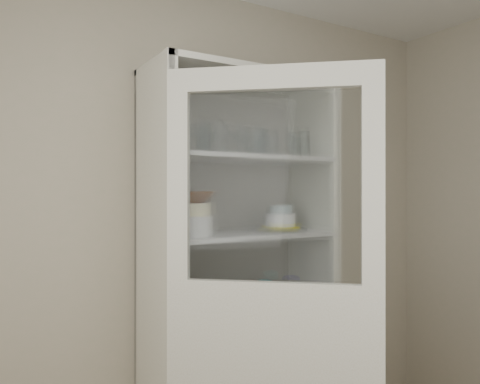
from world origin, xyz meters
TOP-DOWN VIEW (x-y plane):
  - wall_back at (0.00, 1.50)m, footprint 3.60×0.02m
  - pantry_cabinet at (0.20, 1.34)m, footprint 1.00×0.45m
  - cupboard_door at (0.04, 0.75)m, footprint 0.70×0.62m
  - tumbler_0 at (-0.09, 1.12)m, footprint 0.08×0.08m
  - tumbler_1 at (0.02, 1.15)m, footprint 0.09×0.09m
  - tumbler_2 at (0.22, 1.13)m, footprint 0.09×0.09m
  - tumbler_3 at (0.24, 1.13)m, footprint 0.08×0.08m
  - tumbler_4 at (0.30, 1.12)m, footprint 0.06×0.06m
  - tumbler_5 at (0.46, 1.14)m, footprint 0.07×0.07m
  - tumbler_6 at (0.53, 1.16)m, footprint 0.09×0.09m
  - tumbler_7 at (-0.03, 1.24)m, footprint 0.09×0.09m
  - tumbler_8 at (-0.17, 1.25)m, footprint 0.10×0.10m
  - tumbler_9 at (0.00, 1.30)m, footprint 0.08×0.08m
  - tumbler_10 at (0.27, 1.26)m, footprint 0.08×0.08m
  - tumbler_11 at (0.34, 1.29)m, footprint 0.08×0.08m
  - goblet_0 at (-0.00, 1.36)m, footprint 0.08×0.08m
  - goblet_1 at (0.19, 1.37)m, footprint 0.07×0.07m
  - goblet_2 at (0.27, 1.38)m, footprint 0.08×0.08m
  - goblet_3 at (0.61, 1.37)m, footprint 0.07×0.07m
  - plate_stack_front at (-0.12, 1.21)m, footprint 0.22×0.22m
  - plate_stack_back at (-0.10, 1.40)m, footprint 0.22×0.22m
  - cream_bowl at (-0.12, 1.21)m, footprint 0.22×0.22m
  - terracotta_bowl at (-0.12, 1.21)m, footprint 0.30×0.30m
  - glass_platter at (0.43, 1.23)m, footprint 0.36×0.36m
  - yellow_trivet at (0.43, 1.23)m, footprint 0.18×0.18m
  - white_ramekin at (0.43, 1.23)m, footprint 0.19×0.19m
  - grey_bowl_stack at (0.47, 1.27)m, footprint 0.12×0.12m
  - mug_blue at (0.48, 1.23)m, footprint 0.15×0.15m
  - mug_teal at (0.40, 1.32)m, footprint 0.12×0.12m
  - mug_white at (0.28, 1.14)m, footprint 0.11×0.11m
  - teal_jar at (0.37, 1.29)m, footprint 0.10×0.10m
  - measuring_cups at (0.07, 1.20)m, footprint 0.09×0.09m
  - white_canister at (-0.06, 1.29)m, footprint 0.15×0.15m
  - cream_dish at (0.14, 1.29)m, footprint 0.24×0.24m
  - tin_box at (0.25, 1.27)m, footprint 0.22×0.17m
  - tumbler_12 at (0.19, 1.22)m, footprint 0.08×0.08m

SIDE VIEW (x-z plane):
  - tin_box at x=0.25m, z-range 0.46..0.52m
  - cream_dish at x=0.14m, z-range 0.46..0.53m
  - cupboard_door at x=0.04m, z-range -0.13..1.87m
  - measuring_cups at x=0.07m, z-range 0.86..0.90m
  - mug_teal at x=0.40m, z-range 0.86..0.95m
  - mug_blue at x=0.48m, z-range 0.86..0.95m
  - mug_white at x=0.28m, z-range 0.86..0.96m
  - teal_jar at x=0.37m, z-range 0.86..0.98m
  - white_canister at x=-0.06m, z-range 0.86..1.01m
  - pantry_cabinet at x=0.20m, z-range -0.11..1.99m
  - glass_platter at x=0.43m, z-range 1.26..1.28m
  - yellow_trivet at x=0.43m, z-range 1.28..1.29m
  - wall_back at x=0.00m, z-range 0.00..2.60m
  - plate_stack_front at x=-0.12m, z-range 1.26..1.36m
  - plate_stack_back at x=-0.10m, z-range 1.26..1.36m
  - white_ramekin at x=0.43m, z-range 1.29..1.36m
  - grey_bowl_stack at x=0.47m, z-range 1.26..1.40m
  - cream_bowl at x=-0.12m, z-range 1.36..1.42m
  - terracotta_bowl at x=-0.12m, z-range 1.42..1.48m
  - tumbler_10 at x=0.27m, z-range 1.66..1.78m
  - tumbler_4 at x=0.30m, z-range 1.66..1.79m
  - tumbler_9 at x=0.00m, z-range 1.66..1.79m
  - tumbler_3 at x=0.24m, z-range 1.66..1.79m
  - tumbler_5 at x=0.46m, z-range 1.66..1.79m
  - tumbler_2 at x=0.22m, z-range 1.66..1.80m
  - tumbler_7 at x=-0.03m, z-range 1.66..1.80m
  - tumbler_6 at x=0.53m, z-range 1.66..1.80m
  - tumbler_0 at x=-0.09m, z-range 1.66..1.81m
  - tumbler_12 at x=0.19m, z-range 1.66..1.81m
  - tumbler_11 at x=0.34m, z-range 1.66..1.81m
  - goblet_1 at x=0.19m, z-range 1.66..1.82m
  - tumbler_1 at x=0.02m, z-range 1.66..1.82m
  - tumbler_8 at x=-0.17m, z-range 1.66..1.82m
  - goblet_3 at x=0.61m, z-range 1.66..1.83m
  - goblet_2 at x=0.27m, z-range 1.66..1.84m
  - goblet_0 at x=0.00m, z-range 1.66..1.85m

